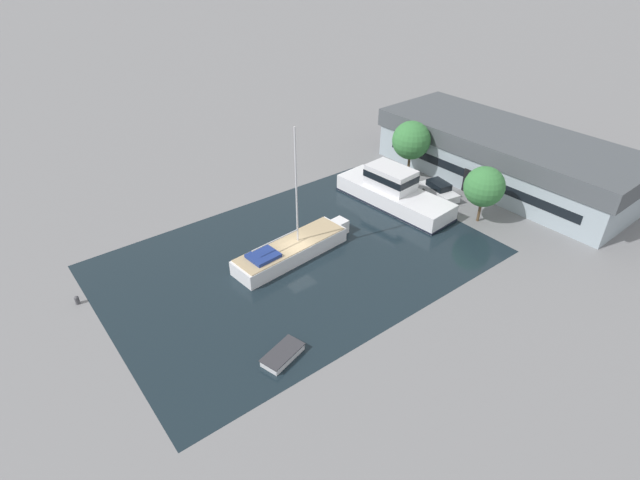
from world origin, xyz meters
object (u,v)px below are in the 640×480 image
parked_car (439,190)px  sailboat_moored (292,249)px  quay_tree_near_building (411,140)px  motor_cruiser (393,192)px  quay_tree_by_water (484,187)px  warehouse_building (504,156)px  small_dinghy (283,355)px

parked_car → sailboat_moored: (-0.53, -18.74, -0.10)m
parked_car → quay_tree_near_building: bearing=-92.4°
quay_tree_near_building → parked_car: bearing=-12.4°
quay_tree_near_building → motor_cruiser: quay_tree_near_building is taller
quay_tree_by_water → motor_cruiser: 9.10m
warehouse_building → small_dinghy: (7.51, -35.02, -2.64)m
warehouse_building → sailboat_moored: 27.65m
quay_tree_near_building → warehouse_building: bearing=46.1°
quay_tree_near_building → motor_cruiser: bearing=-59.1°
warehouse_building → quay_tree_near_building: quay_tree_near_building is taller
quay_tree_by_water → parked_car: quay_tree_by_water is taller
warehouse_building → small_dinghy: 35.92m
warehouse_building → small_dinghy: warehouse_building is taller
motor_cruiser → sailboat_moored: bearing=-178.8°
quay_tree_near_building → sailboat_moored: size_ratio=0.53×
quay_tree_near_building → quay_tree_by_water: (11.39, -1.92, -0.58)m
small_dinghy → quay_tree_by_water: bearing=81.4°
motor_cruiser → small_dinghy: 24.02m
sailboat_moored → small_dinghy: (9.53, -7.53, -0.48)m
warehouse_building → parked_car: warehouse_building is taller
quay_tree_near_building → motor_cruiser: 7.80m
motor_cruiser → parked_car: bearing=-26.8°
quay_tree_by_water → motor_cruiser: size_ratio=0.43×
parked_car → small_dinghy: 27.78m
sailboat_moored → motor_cruiser: (-1.46, 13.80, 0.66)m
quay_tree_near_building → sailboat_moored: 20.96m
motor_cruiser → small_dinghy: motor_cruiser is taller
motor_cruiser → quay_tree_by_water: bearing=-65.7°
warehouse_building → parked_car: (-1.49, -8.75, -2.07)m
quay_tree_by_water → warehouse_building: bearing=114.0°
quay_tree_by_water → sailboat_moored: (-6.21, -18.08, -3.00)m
small_dinghy → motor_cruiser: bearing=101.2°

